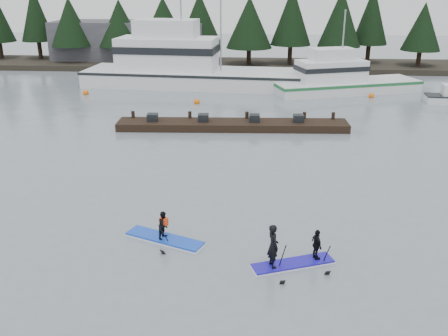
# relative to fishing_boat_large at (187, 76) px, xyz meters

# --- Properties ---
(ground) EXTENTS (160.00, 160.00, 0.00)m
(ground) POSITION_rel_fishing_boat_large_xyz_m (5.39, -31.19, -0.89)
(ground) COLOR slate
(ground) RESTS_ON ground
(far_shore) EXTENTS (70.00, 8.00, 0.60)m
(far_shore) POSITION_rel_fishing_boat_large_xyz_m (5.39, 10.81, -0.59)
(far_shore) COLOR #2D281E
(far_shore) RESTS_ON ground
(treeline) EXTENTS (60.00, 4.00, 8.00)m
(treeline) POSITION_rel_fishing_boat_large_xyz_m (5.39, 10.81, -0.89)
(treeline) COLOR black
(treeline) RESTS_ON ground
(waterfront_building) EXTENTS (18.00, 6.00, 5.00)m
(waterfront_building) POSITION_rel_fishing_boat_large_xyz_m (-8.61, 12.81, 1.61)
(waterfront_building) COLOR #4C4C51
(waterfront_building) RESTS_ON ground
(fishing_boat_large) EXTENTS (21.09, 7.41, 11.33)m
(fishing_boat_large) POSITION_rel_fishing_boat_large_xyz_m (0.00, 0.00, 0.00)
(fishing_boat_large) COLOR silver
(fishing_boat_large) RESTS_ON ground
(fishing_boat_medium) EXTENTS (13.82, 7.87, 8.08)m
(fishing_boat_medium) POSITION_rel_fishing_boat_large_xyz_m (14.50, -2.17, -0.32)
(fishing_boat_medium) COLOR silver
(fishing_boat_medium) RESTS_ON ground
(floating_dock) EXTENTS (15.83, 2.81, 0.52)m
(floating_dock) POSITION_rel_fishing_boat_large_xyz_m (5.23, -14.65, -0.62)
(floating_dock) COLOR black
(floating_dock) RESTS_ON ground
(buoy_b) EXTENTS (0.51, 0.51, 0.51)m
(buoy_b) POSITION_rel_fishing_boat_large_xyz_m (1.88, -7.45, -0.89)
(buoy_b) COLOR orange
(buoy_b) RESTS_ON ground
(buoy_c) EXTENTS (0.49, 0.49, 0.49)m
(buoy_c) POSITION_rel_fishing_boat_large_xyz_m (16.77, -4.07, -0.89)
(buoy_c) COLOR orange
(buoy_c) RESTS_ON ground
(buoy_a) EXTENTS (0.54, 0.54, 0.54)m
(buoy_a) POSITION_rel_fishing_boat_large_xyz_m (-8.46, -4.65, -0.89)
(buoy_a) COLOR orange
(buoy_a) RESTS_ON ground
(paddleboard_solo) EXTENTS (3.29, 1.96, 1.75)m
(paddleboard_solo) POSITION_rel_fishing_boat_large_xyz_m (3.42, -30.49, -0.53)
(paddleboard_solo) COLOR blue
(paddleboard_solo) RESTS_ON ground
(paddleboard_duo) EXTENTS (3.06, 1.73, 2.24)m
(paddleboard_duo) POSITION_rel_fishing_boat_large_xyz_m (8.26, -32.01, -0.27)
(paddleboard_duo) COLOR #1A11A8
(paddleboard_duo) RESTS_ON ground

